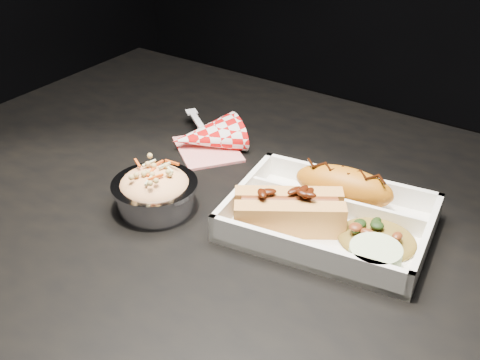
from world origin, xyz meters
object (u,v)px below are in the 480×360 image
dining_table (269,268)px  food_tray (329,222)px  hotdog (289,209)px  napkin_fork (206,137)px  foil_coleslaw_cup (155,190)px  fried_pastry (344,186)px

dining_table → food_tray: food_tray is taller
hotdog → napkin_fork: size_ratio=0.89×
hotdog → foil_coleslaw_cup: same height
foil_coleslaw_cup → napkin_fork: (-0.05, 0.18, -0.01)m
fried_pastry → napkin_fork: (-0.26, 0.04, -0.02)m
dining_table → food_tray: 0.13m
fried_pastry → dining_table: bearing=-134.7°
food_tray → hotdog: size_ratio=1.86×
food_tray → fried_pastry: bearing=90.0°
dining_table → food_tray: bearing=11.6°
hotdog → foil_coleslaw_cup: 0.18m
dining_table → foil_coleslaw_cup: (-0.14, -0.07, 0.12)m
foil_coleslaw_cup → dining_table: bearing=28.4°
dining_table → napkin_fork: bearing=150.3°
dining_table → fried_pastry: 0.16m
fried_pastry → food_tray: bearing=-81.8°
dining_table → hotdog: bearing=-24.7°
food_tray → foil_coleslaw_cup: 0.23m
hotdog → food_tray: bearing=6.1°
fried_pastry → foil_coleslaw_cup: foil_coleslaw_cup is taller
fried_pastry → hotdog: hotdog is taller
dining_table → hotdog: size_ratio=8.17×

